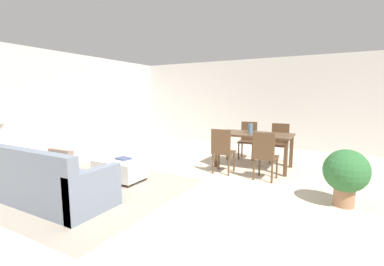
{
  "coord_description": "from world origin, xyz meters",
  "views": [
    {
      "loc": [
        1.86,
        -3.29,
        1.57
      ],
      "look_at": [
        -0.71,
        1.42,
        0.82
      ],
      "focal_mm": 24.78,
      "sensor_mm": 36.0,
      "label": 1
    }
  ],
  "objects_px": {
    "side_table": "(0,160)",
    "dining_chair_near_left": "(222,149)",
    "dining_table": "(254,138)",
    "book_on_ottoman": "(123,159)",
    "vase_centerpiece": "(250,128)",
    "ottoman_table": "(120,169)",
    "dining_chair_far_right": "(279,141)",
    "dining_chair_far_left": "(248,138)",
    "potted_plant": "(346,173)",
    "dining_chair_near_right": "(265,153)",
    "couch": "(45,183)"
  },
  "relations": [
    {
      "from": "side_table",
      "to": "dining_chair_far_right",
      "type": "xyz_separation_m",
      "value": [
        3.99,
        4.09,
        0.07
      ]
    },
    {
      "from": "dining_chair_near_right",
      "to": "vase_centerpiece",
      "type": "relative_size",
      "value": 4.45
    },
    {
      "from": "dining_chair_far_left",
      "to": "couch",
      "type": "bearing_deg",
      "value": -113.43
    },
    {
      "from": "dining_chair_near_left",
      "to": "book_on_ottoman",
      "type": "distance_m",
      "value": 1.94
    },
    {
      "from": "dining_chair_near_right",
      "to": "vase_centerpiece",
      "type": "bearing_deg",
      "value": 122.31
    },
    {
      "from": "dining_chair_near_left",
      "to": "potted_plant",
      "type": "distance_m",
      "value": 2.25
    },
    {
      "from": "couch",
      "to": "dining_table",
      "type": "distance_m",
      "value": 4.07
    },
    {
      "from": "side_table",
      "to": "dining_chair_far_left",
      "type": "xyz_separation_m",
      "value": [
        3.21,
        4.14,
        0.07
      ]
    },
    {
      "from": "ottoman_table",
      "to": "potted_plant",
      "type": "distance_m",
      "value": 3.73
    },
    {
      "from": "dining_chair_far_left",
      "to": "vase_centerpiece",
      "type": "relative_size",
      "value": 4.45
    },
    {
      "from": "dining_chair_far_left",
      "to": "book_on_ottoman",
      "type": "bearing_deg",
      "value": -118.04
    },
    {
      "from": "potted_plant",
      "to": "vase_centerpiece",
      "type": "bearing_deg",
      "value": 141.62
    },
    {
      "from": "dining_chair_far_right",
      "to": "dining_chair_near_left",
      "type": "bearing_deg",
      "value": -118.24
    },
    {
      "from": "couch",
      "to": "dining_chair_far_right",
      "type": "height_order",
      "value": "dining_chair_far_right"
    },
    {
      "from": "ottoman_table",
      "to": "book_on_ottoman",
      "type": "xyz_separation_m",
      "value": [
        0.03,
        0.07,
        0.18
      ]
    },
    {
      "from": "dining_chair_near_right",
      "to": "dining_chair_far_right",
      "type": "distance_m",
      "value": 1.59
    },
    {
      "from": "side_table",
      "to": "potted_plant",
      "type": "distance_m",
      "value": 5.63
    },
    {
      "from": "book_on_ottoman",
      "to": "potted_plant",
      "type": "distance_m",
      "value": 3.68
    },
    {
      "from": "couch",
      "to": "dining_chair_near_right",
      "type": "height_order",
      "value": "dining_chair_near_right"
    },
    {
      "from": "dining_chair_near_right",
      "to": "dining_table",
      "type": "bearing_deg",
      "value": 117.49
    },
    {
      "from": "dining_chair_near_left",
      "to": "side_table",
      "type": "bearing_deg",
      "value": -141.19
    },
    {
      "from": "ottoman_table",
      "to": "side_table",
      "type": "xyz_separation_m",
      "value": [
        -1.66,
        -1.21,
        0.23
      ]
    },
    {
      "from": "couch",
      "to": "ottoman_table",
      "type": "height_order",
      "value": "couch"
    },
    {
      "from": "ottoman_table",
      "to": "dining_table",
      "type": "distance_m",
      "value": 2.9
    },
    {
      "from": "book_on_ottoman",
      "to": "ottoman_table",
      "type": "bearing_deg",
      "value": -109.91
    },
    {
      "from": "side_table",
      "to": "potted_plant",
      "type": "relative_size",
      "value": 0.7
    },
    {
      "from": "vase_centerpiece",
      "to": "side_table",
      "type": "bearing_deg",
      "value": -136.48
    },
    {
      "from": "dining_table",
      "to": "dining_chair_near_right",
      "type": "bearing_deg",
      "value": -62.51
    },
    {
      "from": "dining_chair_near_right",
      "to": "potted_plant",
      "type": "xyz_separation_m",
      "value": [
        1.29,
        -0.61,
        -0.03
      ]
    },
    {
      "from": "side_table",
      "to": "vase_centerpiece",
      "type": "distance_m",
      "value": 4.84
    },
    {
      "from": "dining_table",
      "to": "book_on_ottoman",
      "type": "height_order",
      "value": "dining_table"
    },
    {
      "from": "dining_chair_far_right",
      "to": "dining_table",
      "type": "bearing_deg",
      "value": -118.11
    },
    {
      "from": "dining_chair_near_left",
      "to": "vase_centerpiece",
      "type": "relative_size",
      "value": 4.45
    },
    {
      "from": "side_table",
      "to": "dining_chair_near_right",
      "type": "relative_size",
      "value": 0.63
    },
    {
      "from": "book_on_ottoman",
      "to": "dining_chair_far_right",
      "type": "bearing_deg",
      "value": 50.59
    },
    {
      "from": "potted_plant",
      "to": "dining_table",
      "type": "bearing_deg",
      "value": 140.05
    },
    {
      "from": "side_table",
      "to": "dining_chair_near_right",
      "type": "height_order",
      "value": "dining_chair_near_right"
    },
    {
      "from": "ottoman_table",
      "to": "book_on_ottoman",
      "type": "relative_size",
      "value": 3.49
    },
    {
      "from": "ottoman_table",
      "to": "dining_chair_near_left",
      "type": "xyz_separation_m",
      "value": [
        1.5,
        1.33,
        0.29
      ]
    },
    {
      "from": "side_table",
      "to": "dining_chair_far_right",
      "type": "relative_size",
      "value": 0.63
    },
    {
      "from": "dining_chair_near_left",
      "to": "vase_centerpiece",
      "type": "distance_m",
      "value": 0.92
    },
    {
      "from": "book_on_ottoman",
      "to": "vase_centerpiece",
      "type": "bearing_deg",
      "value": 48.36
    },
    {
      "from": "dining_chair_near_left",
      "to": "dining_chair_far_right",
      "type": "height_order",
      "value": "same"
    },
    {
      "from": "dining_chair_near_left",
      "to": "dining_chair_near_right",
      "type": "height_order",
      "value": "same"
    },
    {
      "from": "ottoman_table",
      "to": "dining_chair_far_right",
      "type": "distance_m",
      "value": 3.72
    },
    {
      "from": "couch",
      "to": "dining_chair_near_right",
      "type": "relative_size",
      "value": 2.34
    },
    {
      "from": "side_table",
      "to": "dining_chair_near_left",
      "type": "distance_m",
      "value": 4.05
    },
    {
      "from": "dining_table",
      "to": "dining_chair_far_right",
      "type": "bearing_deg",
      "value": 61.89
    },
    {
      "from": "side_table",
      "to": "book_on_ottoman",
      "type": "distance_m",
      "value": 2.11
    },
    {
      "from": "ottoman_table",
      "to": "dining_chair_far_right",
      "type": "bearing_deg",
      "value": 50.99
    }
  ]
}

